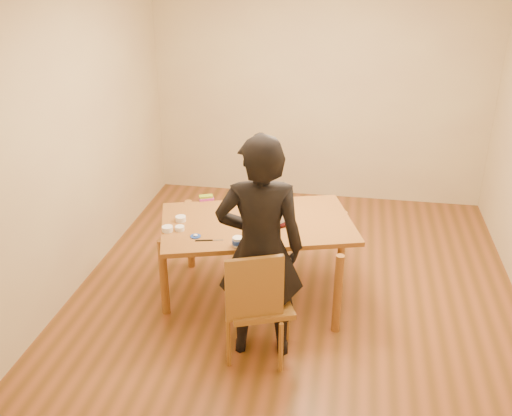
% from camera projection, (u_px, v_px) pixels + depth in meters
% --- Properties ---
extents(room_shell, '(4.00, 4.50, 2.70)m').
position_uv_depth(room_shell, '(304.00, 139.00, 5.03)').
color(room_shell, brown).
rests_on(room_shell, ground).
extents(dining_table, '(1.83, 1.39, 0.04)m').
position_uv_depth(dining_table, '(257.00, 224.00, 4.89)').
color(dining_table, brown).
rests_on(dining_table, floor).
extents(dining_chair, '(0.60, 0.60, 0.04)m').
position_uv_depth(dining_chair, '(259.00, 303.00, 4.30)').
color(dining_chair, brown).
rests_on(dining_chair, floor).
extents(cake_plate, '(0.29, 0.29, 0.02)m').
position_uv_depth(cake_plate, '(274.00, 220.00, 4.88)').
color(cake_plate, '#AE0B19').
rests_on(cake_plate, dining_table).
extents(cake, '(0.20, 0.20, 0.06)m').
position_uv_depth(cake, '(275.00, 216.00, 4.86)').
color(cake, white).
rests_on(cake, cake_plate).
extents(frosting_dome, '(0.19, 0.19, 0.03)m').
position_uv_depth(frosting_dome, '(275.00, 211.00, 4.84)').
color(frosting_dome, white).
rests_on(frosting_dome, cake).
extents(frosting_tub, '(0.08, 0.08, 0.08)m').
position_uv_depth(frosting_tub, '(238.00, 242.00, 4.47)').
color(frosting_tub, white).
rests_on(frosting_tub, dining_table).
extents(frosting_lid, '(0.09, 0.09, 0.01)m').
position_uv_depth(frosting_lid, '(196.00, 236.00, 4.63)').
color(frosting_lid, '#18399D').
rests_on(frosting_lid, dining_table).
extents(frosting_dollop, '(0.04, 0.04, 0.02)m').
position_uv_depth(frosting_dollop, '(195.00, 235.00, 4.62)').
color(frosting_dollop, white).
rests_on(frosting_dollop, frosting_lid).
extents(ramekin_green, '(0.09, 0.09, 0.04)m').
position_uv_depth(ramekin_green, '(167.00, 229.00, 4.71)').
color(ramekin_green, white).
rests_on(ramekin_green, dining_table).
extents(ramekin_yellow, '(0.09, 0.09, 0.04)m').
position_uv_depth(ramekin_yellow, '(181.00, 219.00, 4.89)').
color(ramekin_yellow, white).
rests_on(ramekin_yellow, dining_table).
extents(ramekin_multi, '(0.08, 0.08, 0.04)m').
position_uv_depth(ramekin_multi, '(180.00, 228.00, 4.73)').
color(ramekin_multi, white).
rests_on(ramekin_multi, dining_table).
extents(candy_box_pink, '(0.15, 0.12, 0.02)m').
position_uv_depth(candy_box_pink, '(206.00, 199.00, 5.30)').
color(candy_box_pink, '#C22D8F').
rests_on(candy_box_pink, dining_table).
extents(candy_box_green, '(0.14, 0.11, 0.02)m').
position_uv_depth(candy_box_green, '(206.00, 196.00, 5.29)').
color(candy_box_green, '#21961B').
rests_on(candy_box_green, candy_box_pink).
extents(spatula, '(0.14, 0.04, 0.01)m').
position_uv_depth(spatula, '(204.00, 240.00, 4.57)').
color(spatula, black).
rests_on(spatula, dining_table).
extents(person, '(0.70, 0.52, 1.77)m').
position_uv_depth(person, '(260.00, 250.00, 4.15)').
color(person, black).
rests_on(person, floor).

